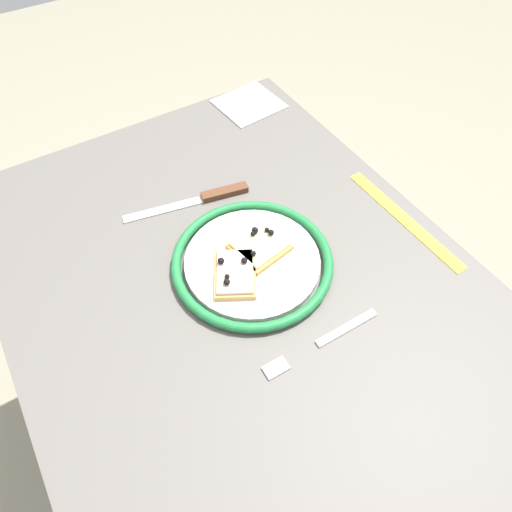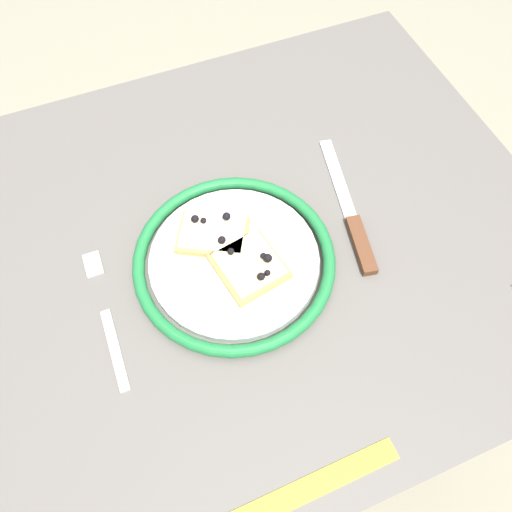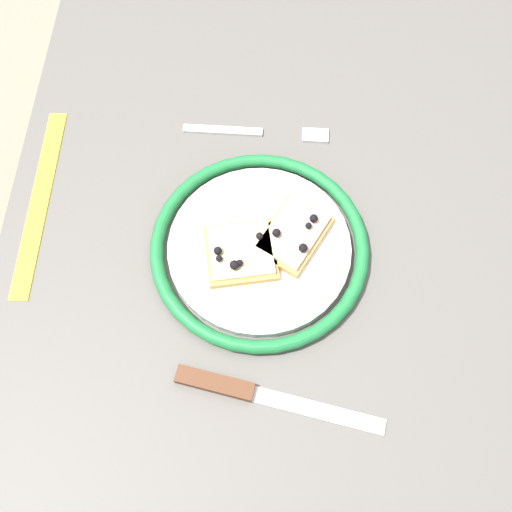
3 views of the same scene
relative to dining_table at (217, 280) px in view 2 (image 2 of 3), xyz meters
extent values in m
plane|color=gray|center=(0.00, 0.00, -0.64)|extent=(6.00, 6.00, 0.00)
cube|color=#5B5651|center=(0.00, 0.00, 0.08)|extent=(0.97, 0.73, 0.04)
cylinder|color=#4C4742|center=(0.43, -0.30, -0.29)|extent=(0.05, 0.05, 0.70)
cylinder|color=#4C4742|center=(0.43, 0.30, -0.29)|extent=(0.05, 0.05, 0.70)
cylinder|color=white|center=(0.02, -0.03, 0.11)|extent=(0.23, 0.23, 0.01)
torus|color=#1E7238|center=(0.02, -0.03, 0.11)|extent=(0.27, 0.27, 0.02)
cube|color=tan|center=(0.03, -0.06, 0.12)|extent=(0.09, 0.10, 0.01)
cube|color=#ECE18D|center=(0.03, -0.06, 0.13)|extent=(0.08, 0.09, 0.01)
sphere|color=black|center=(0.05, -0.08, 0.13)|extent=(0.01, 0.01, 0.01)
sphere|color=black|center=(0.02, -0.03, 0.13)|extent=(0.01, 0.01, 0.01)
sphere|color=black|center=(0.05, -0.06, 0.13)|extent=(0.01, 0.01, 0.01)
sphere|color=black|center=(0.06, -0.06, 0.13)|extent=(0.01, 0.01, 0.01)
sphere|color=black|center=(0.04, -0.08, 0.13)|extent=(0.01, 0.01, 0.01)
cube|color=#D08F4C|center=(0.01, 0.01, 0.12)|extent=(0.11, 0.10, 0.01)
cube|color=beige|center=(0.01, 0.01, 0.13)|extent=(0.10, 0.09, 0.01)
sphere|color=black|center=(0.00, 0.03, 0.13)|extent=(0.01, 0.01, 0.01)
sphere|color=black|center=(0.01, -0.01, 0.13)|extent=(0.01, 0.01, 0.01)
sphere|color=black|center=(-0.01, 0.03, 0.13)|extent=(0.01, 0.01, 0.01)
sphere|color=black|center=(0.03, 0.02, 0.13)|extent=(0.01, 0.01, 0.01)
cube|color=silver|center=(0.21, 0.04, 0.10)|extent=(0.05, 0.15, 0.00)
cube|color=#59331E|center=(0.19, -0.08, 0.10)|extent=(0.04, 0.09, 0.01)
cube|color=silver|center=(-0.16, -0.09, 0.10)|extent=(0.01, 0.11, 0.00)
cube|color=silver|center=(-0.16, 0.04, 0.10)|extent=(0.02, 0.04, 0.00)
cube|color=yellow|center=(-0.04, -0.32, 0.10)|extent=(0.28, 0.03, 0.00)
camera|label=1|loc=(-0.38, 0.21, 0.73)|focal=32.34mm
camera|label=2|loc=(-0.07, -0.34, 0.69)|focal=34.58mm
camera|label=3|loc=(0.33, -0.02, 0.77)|focal=41.11mm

